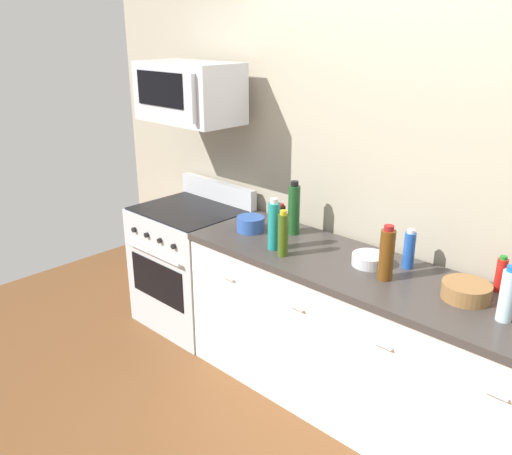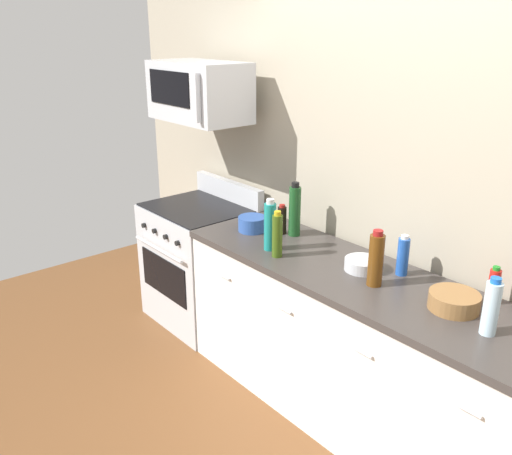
{
  "view_description": "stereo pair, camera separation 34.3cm",
  "coord_description": "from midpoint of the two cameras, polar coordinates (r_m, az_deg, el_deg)",
  "views": [
    {
      "loc": [
        1.38,
        -2.38,
        2.18
      ],
      "look_at": [
        -0.83,
        -0.05,
        0.98
      ],
      "focal_mm": 38.05,
      "sensor_mm": 36.0,
      "label": 1
    },
    {
      "loc": [
        1.62,
        -2.13,
        2.18
      ],
      "look_at": [
        -0.83,
        -0.05,
        0.98
      ],
      "focal_mm": 38.05,
      "sensor_mm": 36.0,
      "label": 2
    }
  ],
  "objects": [
    {
      "name": "counter_unit",
      "position": [
        3.21,
        8.56,
        -12.17
      ],
      "size": [
        2.36,
        0.66,
        0.92
      ],
      "color": "silver",
      "rests_on": "ground_plane"
    },
    {
      "name": "bottle_soda_blue",
      "position": [
        3.03,
        12.73,
        -2.35
      ],
      "size": [
        0.06,
        0.06,
        0.23
      ],
      "color": "#1E4CA5",
      "rests_on": "countertop_slab"
    },
    {
      "name": "bottle_sparkling_teal",
      "position": [
        3.19,
        -1.18,
        0.18
      ],
      "size": [
        0.07,
        0.07,
        0.32
      ],
      "color": "#197F7A",
      "rests_on": "countertop_slab"
    },
    {
      "name": "bottle_soy_sauce_dark",
      "position": [
        3.47,
        -0.18,
        0.86
      ],
      "size": [
        0.06,
        0.06,
        0.19
      ],
      "color": "black",
      "rests_on": "countertop_slab"
    },
    {
      "name": "bowl_blue_mixing",
      "position": [
        3.52,
        -3.36,
        0.36
      ],
      "size": [
        0.18,
        0.18,
        0.09
      ],
      "color": "#2D519E",
      "rests_on": "countertop_slab"
    },
    {
      "name": "bowl_wooden_salad",
      "position": [
        2.79,
        18.0,
        -6.39
      ],
      "size": [
        0.24,
        0.24,
        0.08
      ],
      "color": "brown",
      "rests_on": "countertop_slab"
    },
    {
      "name": "bottle_wine_amber",
      "position": [
        2.86,
        10.27,
        -2.83
      ],
      "size": [
        0.08,
        0.08,
        0.3
      ],
      "color": "#59330F",
      "rests_on": "countertop_slab"
    },
    {
      "name": "range_oven",
      "position": [
        4.17,
        -9.12,
        -3.99
      ],
      "size": [
        0.76,
        0.69,
        1.07
      ],
      "color": "#B7BABF",
      "rests_on": "ground_plane"
    },
    {
      "name": "microwave",
      "position": [
        3.85,
        -9.67,
        13.84
      ],
      "size": [
        0.74,
        0.44,
        0.4
      ],
      "color": "#B7BABF"
    },
    {
      "name": "bottle_hot_sauce_red",
      "position": [
        2.91,
        21.33,
        -4.7
      ],
      "size": [
        0.05,
        0.05,
        0.19
      ],
      "color": "#B21914",
      "rests_on": "countertop_slab"
    },
    {
      "name": "bowl_steel_prep",
      "position": [
        3.05,
        8.7,
        -3.39
      ],
      "size": [
        0.19,
        0.19,
        0.06
      ],
      "color": "#B2B5BA",
      "rests_on": "countertop_slab"
    },
    {
      "name": "bottle_wine_green",
      "position": [
        3.43,
        1.17,
        1.9
      ],
      "size": [
        0.08,
        0.08,
        0.35
      ],
      "color": "#19471E",
      "rests_on": "countertop_slab"
    },
    {
      "name": "back_wall",
      "position": [
        3.17,
        13.74,
        4.74
      ],
      "size": [
        5.45,
        0.1,
        2.7
      ],
      "primitive_type": "cube",
      "color": "#9E937F",
      "rests_on": "ground_plane"
    },
    {
      "name": "bottle_olive_oil",
      "position": [
        3.11,
        -0.28,
        -0.78
      ],
      "size": [
        0.06,
        0.06,
        0.28
      ],
      "color": "#385114",
      "rests_on": "countertop_slab"
    },
    {
      "name": "ground_plane",
      "position": [
        3.48,
        8.15,
        -18.56
      ],
      "size": [
        6.54,
        6.54,
        0.0
      ],
      "primitive_type": "plane",
      "color": "brown"
    },
    {
      "name": "bottle_water_clear",
      "position": [
        2.61,
        21.57,
        -6.72
      ],
      "size": [
        0.07,
        0.07,
        0.27
      ],
      "color": "silver",
      "rests_on": "countertop_slab"
    }
  ]
}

